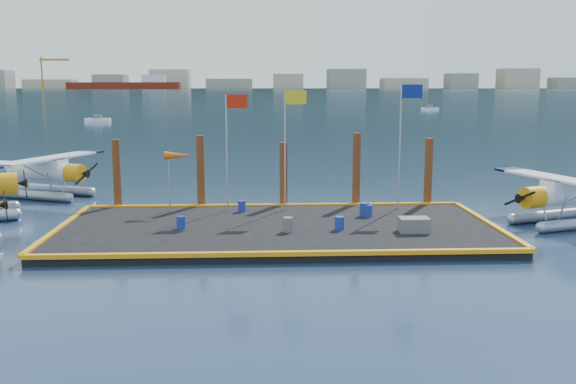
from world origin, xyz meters
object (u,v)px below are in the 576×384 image
at_px(drum_1, 339,223).
at_px(crate, 414,225).
at_px(windsock, 178,157).
at_px(piling_0, 117,176).
at_px(piling_1, 201,174).
at_px(piling_4, 428,174).
at_px(flagpole_blue, 404,128).
at_px(flagpole_yellow, 289,131).
at_px(flagpole_red, 231,134).
at_px(seaplane_c, 44,174).
at_px(drum_0, 181,223).
at_px(drum_5, 242,206).
at_px(piling_3, 356,172).
at_px(seaplane_d, 568,198).
at_px(piling_2, 284,177).
at_px(drum_3, 288,225).
at_px(drum_2, 368,211).
at_px(drum_4, 364,209).

distance_m(drum_1, crate, 3.32).
distance_m(windsock, piling_0, 4.02).
height_order(piling_1, piling_4, piling_1).
bearing_deg(flagpole_blue, piling_0, 173.99).
height_order(crate, flagpole_yellow, flagpole_yellow).
xyz_separation_m(drum_1, windsock, (-7.79, 4.77, 2.52)).
height_order(flagpole_red, piling_4, flagpole_red).
xyz_separation_m(flagpole_red, piling_1, (-1.71, 1.60, -2.30)).
distance_m(seaplane_c, drum_0, 14.70).
relative_size(seaplane_c, drum_0, 16.02).
bearing_deg(piling_4, drum_5, -169.15).
relative_size(piling_1, piling_3, 0.98).
bearing_deg(piling_0, piling_3, 0.00).
bearing_deg(piling_3, seaplane_d, -22.48).
relative_size(flagpole_yellow, piling_2, 1.63).
bearing_deg(crate, drum_0, 173.50).
distance_m(flagpole_blue, piling_2, 6.98).
relative_size(drum_3, flagpole_yellow, 0.11).
relative_size(seaplane_d, windsock, 2.80).
bearing_deg(drum_1, piling_4, 48.01).
height_order(piling_2, piling_4, piling_4).
distance_m(drum_2, crate, 3.76).
height_order(piling_0, piling_3, piling_3).
relative_size(flagpole_blue, piling_4, 1.62).
height_order(flagpole_yellow, windsock, flagpole_yellow).
xyz_separation_m(drum_3, flagpole_yellow, (0.29, 5.09, 3.78)).
relative_size(seaplane_d, drum_5, 15.26).
bearing_deg(piling_1, flagpole_red, -43.15).
relative_size(piling_0, piling_2, 1.05).
relative_size(drum_0, drum_2, 0.97).
relative_size(drum_1, flagpole_blue, 0.09).
relative_size(seaplane_d, flagpole_red, 1.46).
relative_size(seaplane_d, drum_3, 13.32).
bearing_deg(piling_0, drum_4, -14.72).
distance_m(drum_5, piling_2, 3.23).
height_order(drum_3, piling_1, piling_1).
height_order(drum_3, flagpole_red, flagpole_red).
bearing_deg(drum_4, seaplane_c, 154.92).
height_order(drum_3, drum_4, drum_4).
xyz_separation_m(seaplane_d, crate, (-8.41, -2.89, -0.64)).
relative_size(drum_1, piling_1, 0.14).
bearing_deg(drum_1, windsock, 148.51).
relative_size(drum_0, flagpole_blue, 0.09).
xyz_separation_m(drum_4, piling_0, (-12.90, 3.39, 1.27)).
xyz_separation_m(flagpole_red, piling_4, (10.79, 1.60, -2.40)).
xyz_separation_m(drum_3, piling_2, (0.09, 6.69, 1.17)).
distance_m(drum_1, piling_3, 6.76).
relative_size(drum_0, piling_0, 0.14).
bearing_deg(piling_4, drum_3, -140.42).
bearing_deg(piling_2, drum_1, -70.43).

